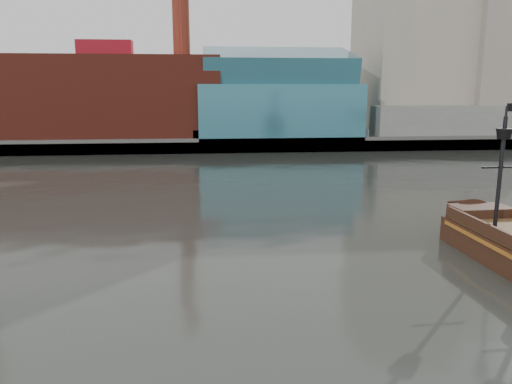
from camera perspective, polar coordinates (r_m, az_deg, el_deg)
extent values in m
plane|color=#272924|center=(28.47, 2.41, -11.55)|extent=(400.00, 400.00, 0.00)
cube|color=slate|center=(118.38, -3.94, 6.75)|extent=(220.00, 60.00, 2.00)
cube|color=#4C4C49|center=(89.01, -3.31, 5.31)|extent=(220.00, 1.00, 2.60)
cube|color=maroon|center=(99.57, -16.58, 10.26)|extent=(42.00, 18.00, 15.00)
cube|color=#2E6B7D|center=(96.95, 2.45, 9.22)|extent=(30.00, 16.00, 10.00)
cube|color=#A29986|center=(115.39, 17.47, 18.08)|extent=(20.00, 22.00, 46.00)
cube|color=gray|center=(119.55, 26.38, 15.25)|extent=(18.00, 18.00, 38.00)
cube|color=#A29986|center=(135.17, 18.71, 18.28)|extent=(24.00, 20.00, 52.00)
cube|color=slate|center=(105.65, 23.81, 7.37)|extent=(40.00, 6.00, 6.00)
cube|color=#2E6B7D|center=(96.93, 2.49, 13.95)|extent=(28.00, 14.94, 8.78)
cube|color=black|center=(40.39, 24.19, -2.15)|extent=(4.09, 2.37, 0.95)
cylinder|color=black|center=(36.74, 26.13, 1.99)|extent=(0.27, 0.27, 7.41)
cone|color=black|center=(36.45, 26.50, 5.96)|extent=(1.07, 1.07, 0.66)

